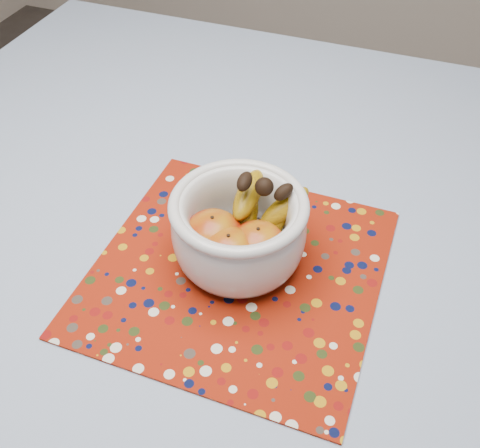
{
  "coord_description": "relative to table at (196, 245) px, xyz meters",
  "views": [
    {
      "loc": [
        0.31,
        -0.62,
        1.41
      ],
      "look_at": [
        0.11,
        -0.08,
        0.83
      ],
      "focal_mm": 42.0,
      "sensor_mm": 36.0,
      "label": 1
    }
  ],
  "objects": [
    {
      "name": "tablecloth",
      "position": [
        0.0,
        0.0,
        0.08
      ],
      "size": [
        1.32,
        1.32,
        0.01
      ],
      "primitive_type": "cube",
      "color": "slate",
      "rests_on": "table"
    },
    {
      "name": "table",
      "position": [
        0.0,
        0.0,
        0.0
      ],
      "size": [
        1.2,
        1.2,
        0.75
      ],
      "color": "brown",
      "rests_on": "ground"
    },
    {
      "name": "placemat",
      "position": [
        0.12,
        -0.1,
        0.09
      ],
      "size": [
        0.42,
        0.42,
        0.0
      ],
      "primitive_type": "cube",
      "rotation": [
        0.0,
        0.0,
        -0.0
      ],
      "color": "maroon",
      "rests_on": "tablecloth"
    },
    {
      "name": "fruit_bowl",
      "position": [
        0.12,
        -0.08,
        0.16
      ],
      "size": [
        0.22,
        0.2,
        0.16
      ],
      "color": "silver",
      "rests_on": "placemat"
    }
  ]
}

